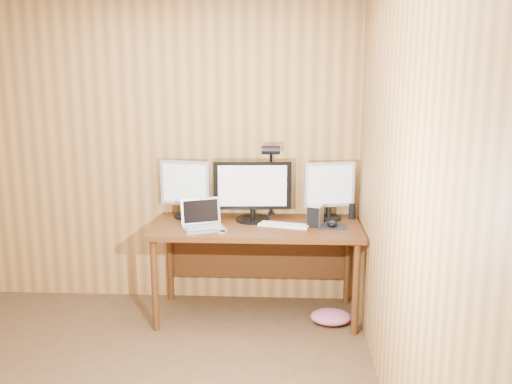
# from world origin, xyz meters

# --- Properties ---
(room_shell) EXTENTS (4.00, 4.00, 4.00)m
(room_shell) POSITION_xyz_m (0.00, 0.00, 1.25)
(room_shell) COLOR #4C331D
(room_shell) RESTS_ON ground
(desk) EXTENTS (1.60, 0.70, 0.75)m
(desk) POSITION_xyz_m (0.93, 1.70, 0.63)
(desk) COLOR #48250F
(desk) RESTS_ON floor
(monitor_center) EXTENTS (0.61, 0.26, 0.47)m
(monitor_center) POSITION_xyz_m (0.89, 1.75, 1.00)
(monitor_center) COLOR black
(monitor_center) RESTS_ON desk
(monitor_left) EXTENTS (0.41, 0.19, 0.46)m
(monitor_left) POSITION_xyz_m (0.35, 1.82, 1.00)
(monitor_left) COLOR black
(monitor_left) RESTS_ON desk
(monitor_right) EXTENTS (0.41, 0.19, 0.46)m
(monitor_right) POSITION_xyz_m (1.50, 1.82, 1.00)
(monitor_right) COLOR black
(monitor_right) RESTS_ON desk
(laptop) EXTENTS (0.36, 0.32, 0.22)m
(laptop) POSITION_xyz_m (0.53, 1.53, 0.80)
(laptop) COLOR silver
(laptop) RESTS_ON desk
(keyboard) EXTENTS (0.40, 0.21, 0.02)m
(keyboard) POSITION_xyz_m (1.14, 1.60, 0.76)
(keyboard) COLOR white
(keyboard) RESTS_ON desk
(mousepad) EXTENTS (0.23, 0.19, 0.00)m
(mousepad) POSITION_xyz_m (1.51, 1.61, 0.75)
(mousepad) COLOR black
(mousepad) RESTS_ON desk
(mouse) EXTENTS (0.09, 0.13, 0.04)m
(mouse) POSITION_xyz_m (1.51, 1.61, 0.77)
(mouse) COLOR black
(mouse) RESTS_ON mousepad
(hard_drive) EXTENTS (0.14, 0.17, 0.16)m
(hard_drive) POSITION_xyz_m (1.38, 1.63, 0.83)
(hard_drive) COLOR silver
(hard_drive) RESTS_ON desk
(phone) EXTENTS (0.06, 0.10, 0.01)m
(phone) POSITION_xyz_m (0.69, 1.42, 0.76)
(phone) COLOR silver
(phone) RESTS_ON desk
(speaker) EXTENTS (0.05, 0.05, 0.12)m
(speaker) POSITION_xyz_m (1.68, 1.85, 0.81)
(speaker) COLOR black
(speaker) RESTS_ON desk
(desk_lamp) EXTENTS (0.14, 0.21, 0.63)m
(desk_lamp) POSITION_xyz_m (1.03, 1.85, 1.14)
(desk_lamp) COLOR black
(desk_lamp) RESTS_ON desk
(fabric_pile) EXTENTS (0.36, 0.32, 0.10)m
(fabric_pile) POSITION_xyz_m (1.51, 1.52, 0.05)
(fabric_pile) COLOR #BF5C7B
(fabric_pile) RESTS_ON floor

